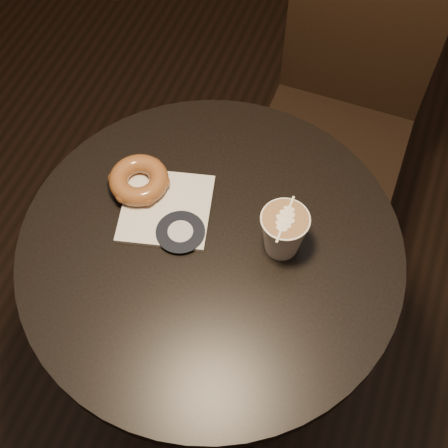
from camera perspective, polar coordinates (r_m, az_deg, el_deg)
The scene contains 5 objects.
cafe_table at distance 1.30m, azimuth -1.09°, elevation -6.27°, with size 0.70×0.70×0.75m.
chair at distance 1.66m, azimuth 10.96°, elevation 11.38°, with size 0.38×0.38×0.96m.
pastry_bag at distance 1.16m, azimuth -5.31°, elevation 1.45°, with size 0.16×0.16×0.01m, color silver.
doughnut at distance 1.18m, azimuth -7.79°, elevation 4.01°, with size 0.11×0.11×0.04m, color brown.
latte_cup at distance 1.09m, azimuth 5.44°, elevation -0.81°, with size 0.09×0.09×0.09m, color white, non-canonical shape.
Camera 1 is at (0.22, -0.51, 1.73)m, focal length 50.00 mm.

